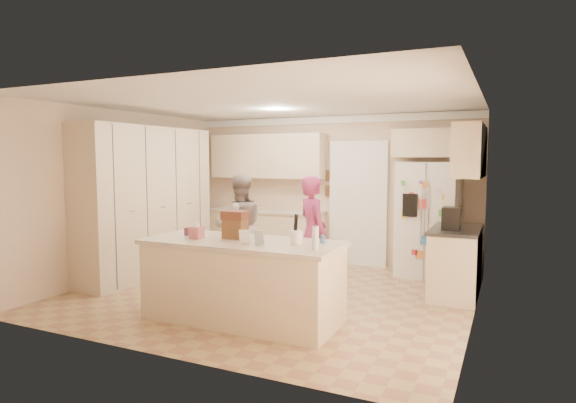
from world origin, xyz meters
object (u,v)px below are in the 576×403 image
at_px(utensil_crock, 296,237).
at_px(teen_girl, 313,233).
at_px(dollhouse_body, 235,229).
at_px(refrigerator, 428,220).
at_px(teen_boy, 239,227).
at_px(coffee_maker, 451,219).
at_px(tissue_box, 197,233).
at_px(island_base, 243,283).

relative_size(utensil_crock, teen_girl, 0.09).
height_order(dollhouse_body, teen_girl, teen_girl).
height_order(refrigerator, dollhouse_body, refrigerator).
distance_m(utensil_crock, teen_boy, 2.35).
xyz_separation_m(coffee_maker, tissue_box, (-2.60, -2.00, -0.07)).
bearing_deg(island_base, utensil_crock, 4.40).
relative_size(refrigerator, tissue_box, 12.86).
bearing_deg(island_base, teen_boy, 121.65).
bearing_deg(coffee_maker, dollhouse_body, -140.71).
xyz_separation_m(island_base, utensil_crock, (0.65, 0.05, 0.56)).
distance_m(coffee_maker, utensil_crock, 2.32).
bearing_deg(dollhouse_body, teen_girl, 75.63).
height_order(island_base, utensil_crock, utensil_crock).
bearing_deg(refrigerator, coffee_maker, -64.18).
height_order(island_base, teen_boy, teen_boy).
relative_size(island_base, teen_boy, 1.36).
distance_m(coffee_maker, tissue_box, 3.28).
xyz_separation_m(coffee_maker, dollhouse_body, (-2.20, -1.80, -0.03)).
height_order(refrigerator, teen_girl, refrigerator).
bearing_deg(teen_boy, utensil_crock, 93.29).
xyz_separation_m(utensil_crock, teen_girl, (-0.42, 1.53, -0.19)).
bearing_deg(tissue_box, dollhouse_body, 26.57).
height_order(island_base, dollhouse_body, dollhouse_body).
relative_size(refrigerator, utensil_crock, 12.00).
distance_m(refrigerator, coffee_maker, 1.25).
distance_m(refrigerator, island_base, 3.47).
height_order(refrigerator, utensil_crock, refrigerator).
bearing_deg(tissue_box, island_base, 10.30).
height_order(utensil_crock, teen_girl, teen_girl).
bearing_deg(teen_boy, refrigerator, 164.86).
bearing_deg(teen_boy, teen_girl, 132.59).
bearing_deg(teen_girl, refrigerator, -90.22).
bearing_deg(tissue_box, teen_girl, 65.10).
relative_size(island_base, tissue_box, 15.71).
distance_m(dollhouse_body, teen_girl, 1.54).
bearing_deg(dollhouse_body, refrigerator, 59.51).
bearing_deg(teen_girl, utensil_crock, 147.93).
height_order(island_base, tissue_box, tissue_box).
bearing_deg(teen_girl, teen_boy, 37.72).
height_order(tissue_box, teen_girl, teen_girl).
xyz_separation_m(refrigerator, dollhouse_body, (-1.74, -2.95, 0.14)).
bearing_deg(dollhouse_body, utensil_crock, -3.58).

